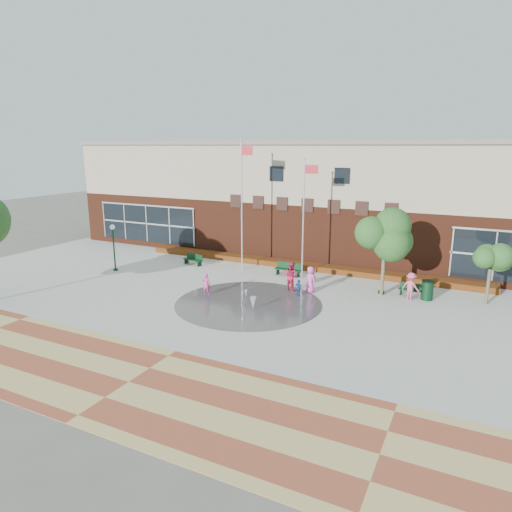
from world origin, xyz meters
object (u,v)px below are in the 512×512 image
at_px(flagpole_left, 242,199).
at_px(flagpole_right, 304,212).
at_px(trash_can, 427,290).
at_px(bench_left, 193,261).
at_px(child_splash, 206,284).

height_order(flagpole_left, flagpole_right, flagpole_left).
distance_m(flagpole_right, trash_can, 9.13).
xyz_separation_m(flagpole_right, trash_can, (8.18, -1.07, -3.92)).
bearing_deg(trash_can, flagpole_left, 175.18).
relative_size(flagpole_left, bench_left, 5.44).
bearing_deg(trash_can, flagpole_right, 172.51).
distance_m(flagpole_right, bench_left, 9.69).
bearing_deg(flagpole_right, flagpole_left, 177.46).
relative_size(flagpole_left, trash_can, 7.93).
bearing_deg(bench_left, trash_can, 8.63).
height_order(bench_left, child_splash, child_splash).
distance_m(flagpole_left, child_splash, 7.60).
height_order(flagpole_left, child_splash, flagpole_left).
height_order(trash_can, child_splash, child_splash).
height_order(flagpole_left, bench_left, flagpole_left).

